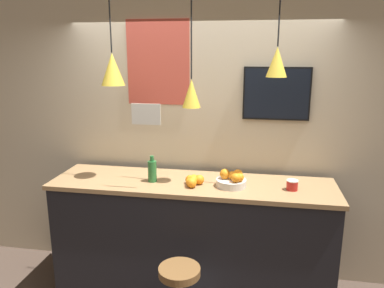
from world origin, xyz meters
TOP-DOWN VIEW (x-y plane):
  - back_wall at (0.00, 1.09)m, footprint 8.00×0.06m
  - service_counter at (0.00, 0.65)m, footprint 2.53×0.66m
  - fruit_bowl at (0.36, 0.60)m, footprint 0.26×0.26m
  - orange_pile at (0.02, 0.57)m, footprint 0.17×0.22m
  - juice_bottle at (-0.35, 0.60)m, footprint 0.08×0.08m
  - spread_jar at (0.86, 0.60)m, footprint 0.10×0.10m
  - pendant_lamp_left at (-0.69, 0.62)m, footprint 0.20×0.20m
  - pendant_lamp_middle at (0.00, 0.62)m, footprint 0.15×0.15m
  - pendant_lamp_right at (0.69, 0.62)m, footprint 0.17×0.17m
  - mounted_tv at (0.72, 1.04)m, footprint 0.60×0.04m
  - hanging_menu_board at (-0.33, 0.40)m, footprint 0.24×0.01m
  - wall_poster at (-0.40, 1.05)m, footprint 0.61×0.01m

SIDE VIEW (x-z plane):
  - service_counter at x=0.00m, z-range 0.00..1.10m
  - orange_pile at x=0.02m, z-range 1.09..1.18m
  - spread_jar at x=0.86m, z-range 1.10..1.18m
  - fruit_bowl at x=0.36m, z-range 1.08..1.23m
  - juice_bottle at x=-0.35m, z-range 1.08..1.32m
  - back_wall at x=0.00m, z-range 0.00..2.90m
  - hanging_menu_board at x=-0.33m, z-range 1.66..1.83m
  - mounted_tv at x=0.72m, z-range 1.61..2.10m
  - pendant_lamp_middle at x=0.00m, z-range 1.38..2.41m
  - pendant_lamp_left at x=-0.69m, z-range 1.66..2.51m
  - wall_poster at x=-0.40m, z-range 1.73..2.52m
  - pendant_lamp_right at x=0.69m, z-range 1.77..2.54m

